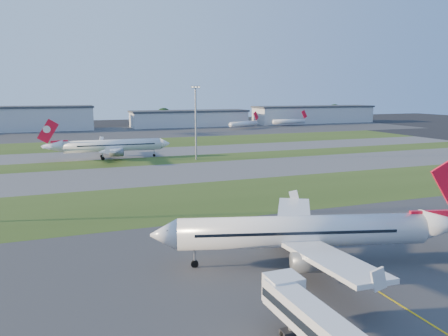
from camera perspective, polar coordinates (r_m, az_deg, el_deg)
name	(u,v)px	position (r m, az deg, el deg)	size (l,w,h in m)	color
ground	(345,300)	(54.50, 15.50, -16.27)	(700.00, 700.00, 0.00)	black
apron_near	(345,300)	(54.50, 15.50, -16.26)	(300.00, 70.00, 0.01)	#333335
grass_strip_a	(205,199)	(98.71, -2.49, -4.00)	(300.00, 34.00, 0.01)	#2D4416
taxiway_a	(170,173)	(129.80, -7.02, -0.70)	(300.00, 32.00, 0.01)	#515154
grass_strip_b	(153,161)	(153.88, -9.21, 0.91)	(300.00, 18.00, 0.01)	#2D4416
taxiway_b	(142,153)	(175.29, -10.65, 1.96)	(300.00, 26.00, 0.01)	#515154
grass_strip_c	(130,144)	(207.63, -12.24, 3.12)	(300.00, 40.00, 0.01)	#2D4416
apron_far	(114,133)	(266.85, -14.15, 4.50)	(400.00, 80.00, 0.01)	#333335
yellow_line	(380,293)	(57.37, 19.69, -15.12)	(0.25, 60.00, 0.02)	gold
airliner_parked	(305,232)	(61.84, 10.49, -8.22)	(41.45, 34.83, 13.25)	silver
airliner_taxiing	(112,146)	(161.89, -14.42, 2.81)	(42.09, 35.70, 13.13)	silver
mini_jet_near	(244,124)	(287.41, 2.62, 5.81)	(26.25, 14.69, 9.48)	silver
mini_jet_far	(289,121)	(313.70, 8.52, 6.06)	(28.63, 5.57, 9.48)	silver
light_mast_centre	(196,118)	(154.01, -3.71, 6.57)	(3.20, 0.70, 25.80)	gray
hangar_west	(33,118)	(294.98, -23.65, 5.95)	(71.40, 23.00, 15.20)	#A1A5A9
hangar_east	(190,118)	(306.60, -4.53, 6.49)	(81.60, 23.00, 11.20)	#A1A5A9
hangar_far_east	(314,114)	(347.69, 11.63, 6.88)	(96.90, 23.00, 13.20)	#A1A5A9
tree_mid_west	(76,119)	(305.81, -18.82, 6.02)	(9.90, 9.90, 10.80)	black
tree_mid_east	(164,116)	(316.35, -7.87, 6.74)	(11.55, 11.55, 12.60)	black
tree_east	(260,115)	(339.03, 4.76, 6.90)	(10.45, 10.45, 11.40)	black
tree_far_east	(334,112)	(377.50, 14.23, 7.13)	(12.65, 12.65, 13.80)	black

